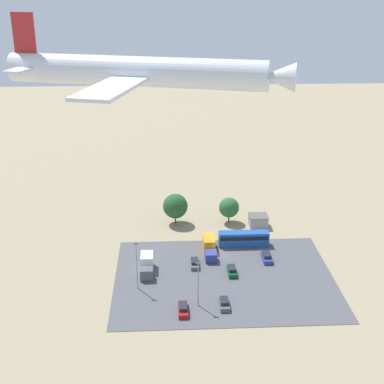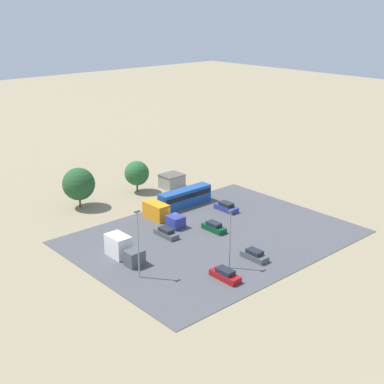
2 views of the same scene
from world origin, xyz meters
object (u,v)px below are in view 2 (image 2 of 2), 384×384
(bus, at_px, (185,197))
(parked_car_0, at_px, (225,275))
(parked_truck_0, at_px, (123,249))
(parked_car_3, at_px, (226,207))
(parked_car_2, at_px, (254,255))
(parked_car_4, at_px, (214,227))
(parked_truck_1, at_px, (161,214))
(shed_building, at_px, (172,181))
(parked_car_1, at_px, (166,233))

(bus, height_order, parked_car_0, bus)
(parked_truck_0, bearing_deg, parked_car_3, -171.94)
(bus, xyz_separation_m, parked_car_2, (6.98, 23.98, -1.15))
(bus, height_order, parked_car_4, bus)
(parked_car_3, distance_m, parked_truck_0, 25.89)
(parked_car_0, relative_size, parked_car_2, 1.09)
(parked_car_2, distance_m, parked_car_4, 12.08)
(parked_car_3, xyz_separation_m, parked_truck_1, (12.05, -4.12, 0.66))
(shed_building, bearing_deg, parked_car_1, 48.22)
(parked_car_1, xyz_separation_m, parked_truck_1, (-3.61, -5.77, 0.73))
(parked_car_2, bearing_deg, shed_building, 70.56)
(parked_truck_1, bearing_deg, parked_car_0, 73.59)
(bus, relative_size, parked_car_2, 2.58)
(bus, distance_m, parked_truck_0, 24.06)
(parked_car_3, bearing_deg, parked_truck_1, -18.88)
(parked_car_4, bearing_deg, bus, -108.61)
(parked_car_0, xyz_separation_m, parked_car_1, (-3.02, -16.74, -0.05))
(parked_car_4, relative_size, parked_truck_0, 0.63)
(shed_building, height_order, parked_car_3, shed_building)
(parked_car_1, xyz_separation_m, parked_car_3, (-15.65, -1.65, 0.07))
(shed_building, height_order, parked_car_0, shed_building)
(parked_car_3, xyz_separation_m, parked_truck_0, (25.62, 3.63, 0.87))
(parked_car_4, distance_m, parked_truck_1, 10.14)
(shed_building, relative_size, bus, 0.40)
(parked_car_4, relative_size, parked_truck_1, 0.49)
(parked_car_2, distance_m, parked_car_3, 20.23)
(parked_car_0, bearing_deg, bus, -119.93)
(parked_car_4, distance_m, parked_truck_0, 17.55)
(parked_car_2, distance_m, parked_truck_0, 19.79)
(shed_building, distance_m, parked_car_4, 23.93)
(shed_building, relative_size, parked_car_1, 0.98)
(parked_car_3, distance_m, parked_car_4, 9.69)
(parked_car_0, distance_m, parked_car_3, 26.22)
(bus, distance_m, parked_car_0, 29.35)
(parked_car_1, xyz_separation_m, parked_truck_0, (9.97, 1.98, 0.94))
(parked_car_2, bearing_deg, parked_car_3, 56.98)
(parked_car_3, relative_size, parked_truck_0, 0.66)
(parked_car_1, height_order, parked_car_2, parked_car_2)
(bus, height_order, parked_truck_1, bus)
(parked_car_2, height_order, parked_car_4, parked_car_4)
(parked_car_2, relative_size, parked_truck_1, 0.47)
(shed_building, relative_size, parked_car_0, 0.96)
(parked_car_0, distance_m, parked_car_2, 7.79)
(parked_truck_1, bearing_deg, bus, -160.07)
(parked_car_1, relative_size, parked_car_3, 0.98)
(parked_car_0, bearing_deg, parked_truck_1, -106.41)
(parked_car_0, relative_size, parked_car_1, 1.03)
(parked_car_0, relative_size, parked_car_3, 1.00)
(parked_car_4, bearing_deg, parked_car_1, -25.47)
(parked_car_3, relative_size, parked_car_4, 1.05)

